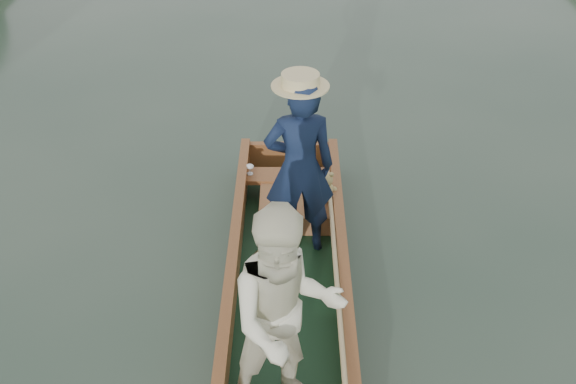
{
  "coord_description": "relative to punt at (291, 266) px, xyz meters",
  "views": [
    {
      "loc": [
        0.04,
        -4.87,
        4.58
      ],
      "look_at": [
        0.0,
        0.6,
        0.95
      ],
      "focal_mm": 45.0,
      "sensor_mm": 36.0,
      "label": 1
    }
  ],
  "objects": [
    {
      "name": "punt",
      "position": [
        0.0,
        0.0,
        0.0
      ],
      "size": [
        1.12,
        5.0,
        1.95
      ],
      "color": "black",
      "rests_on": "ground"
    },
    {
      "name": "ground",
      "position": [
        -0.03,
        0.17,
        -0.71
      ],
      "size": [
        120.0,
        120.0,
        0.0
      ],
      "primitive_type": "plane",
      "color": "#283D30",
      "rests_on": "ground"
    }
  ]
}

